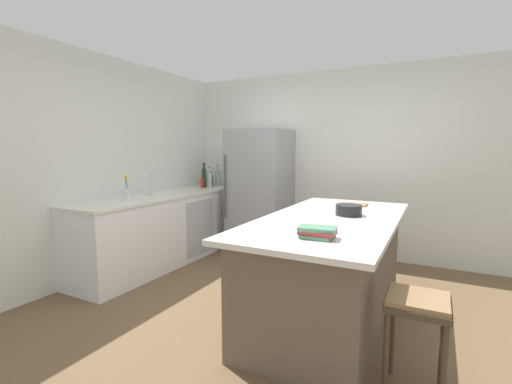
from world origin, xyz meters
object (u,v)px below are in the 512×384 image
kitchen_island (330,267)px  sink_faucet (152,183)px  refrigerator (260,191)px  gin_bottle (218,178)px  mixing_bowl (349,210)px  bar_stool (417,315)px  hot_sauce_bottle (202,183)px  cookbook_stack (317,232)px  flower_vase (127,192)px  syrup_bottle (211,180)px  cutting_board (352,204)px  wine_bottle (204,177)px  soda_bottle (209,179)px

kitchen_island → sink_faucet: (-2.42, 0.35, 0.61)m
refrigerator → gin_bottle: 0.88m
gin_bottle → mixing_bowl: bearing=-32.6°
bar_stool → hot_sauce_bottle: (-3.11, 2.10, 0.48)m
hot_sauce_bottle → cookbook_stack: size_ratio=0.80×
cookbook_stack → gin_bottle: bearing=134.5°
flower_vase → syrup_bottle: (-0.00, 1.72, 0.01)m
kitchen_island → syrup_bottle: 2.97m
flower_vase → cutting_board: 2.56m
gin_bottle → flower_vase: bearing=-92.0°
mixing_bowl → cutting_board: 0.61m
flower_vase → gin_bottle: 1.82m
cutting_board → refrigerator: bearing=152.0°
sink_faucet → cutting_board: sink_faucet is taller
gin_bottle → sink_faucet: bearing=-93.3°
kitchen_island → hot_sauce_bottle: bearing=150.3°
sink_faucet → cutting_board: (2.43, 0.42, -0.15)m
sink_faucet → mixing_bowl: size_ratio=1.28×
hot_sauce_bottle → cutting_board: hot_sauce_bottle is taller
hot_sauce_bottle → sink_faucet: bearing=-92.8°
bar_stool → flower_vase: 3.25m
sink_faucet → mixing_bowl: sink_faucet is taller
flower_vase → mixing_bowl: 2.53m
kitchen_island → hot_sauce_bottle: hot_sauce_bottle is taller
bar_stool → wine_bottle: bearing=145.0°
kitchen_island → cookbook_stack: size_ratio=8.67×
flower_vase → wine_bottle: bearing=90.0°
bar_stool → mixing_bowl: mixing_bowl is taller
sink_faucet → wine_bottle: 1.10m
refrigerator → cookbook_stack: size_ratio=6.73×
flower_vase → kitchen_island: bearing=1.8°
sink_faucet → wine_bottle: size_ratio=0.79×
gin_bottle → soda_bottle: gin_bottle is taller
cutting_board → mixing_bowl: bearing=-80.8°
mixing_bowl → soda_bottle: bearing=151.0°
kitchen_island → bar_stool: size_ratio=3.66×
bar_stool → cutting_board: 1.73m
hot_sauce_bottle → syrup_bottle: bearing=96.9°
bar_stool → cutting_board: (-0.73, 1.52, 0.41)m
sink_faucet → syrup_bottle: sink_faucet is taller
sink_faucet → cookbook_stack: bearing=-23.4°
sink_faucet → flower_vase: sink_faucet is taller
cookbook_stack → mixing_bowl: (0.00, 0.92, 0.01)m
kitchen_island → sink_faucet: sink_faucet is taller
wine_bottle → kitchen_island: bearing=-31.2°
flower_vase → mixing_bowl: (2.51, 0.25, -0.05)m
kitchen_island → bar_stool: kitchen_island is taller
wine_bottle → cookbook_stack: (2.51, -2.20, -0.13)m
flower_vase → hot_sauce_bottle: (0.03, 1.43, -0.01)m
gin_bottle → mixing_bowl: 2.91m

